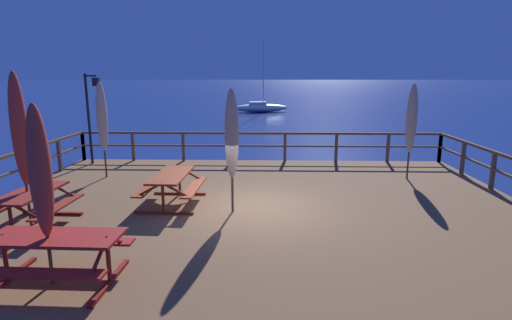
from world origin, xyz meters
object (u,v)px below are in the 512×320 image
Objects in this scene: picnic_table_back_left at (32,201)px; sailboat_distant at (260,107)px; picnic_table_front_left at (55,248)px; patio_umbrella_short_back at (232,135)px; picnic_table_mid_right at (172,182)px; patio_umbrella_short_mid at (40,173)px; patio_umbrella_tall_back_right at (102,117)px; patio_umbrella_short_front at (19,130)px; patio_umbrella_tall_mid_right at (412,119)px; lamp_post_hooked at (91,105)px.

sailboat_distant is (4.20, 36.06, -0.94)m from picnic_table_back_left.
patio_umbrella_short_back is (2.43, 3.33, 1.27)m from picnic_table_front_left.
picnic_table_front_left is at bearing -102.65° from picnic_table_mid_right.
patio_umbrella_short_mid is at bearing -126.29° from patio_umbrella_short_back.
patio_umbrella_tall_back_right is at bearing 136.32° from picnic_table_mid_right.
patio_umbrella_tall_back_right is (-1.76, 6.53, 0.11)m from patio_umbrella_short_mid.
patio_umbrella_tall_back_right is (-0.02, 4.14, -0.18)m from patio_umbrella_short_front.
patio_umbrella_short_mid is (-0.93, -3.96, 1.21)m from picnic_table_mid_right.
patio_umbrella_tall_mid_right reaches higher than patio_umbrella_short_mid.
picnic_table_front_left is 0.73× the size of patio_umbrella_short_mid.
lamp_post_hooked is (-1.11, 1.83, 0.23)m from patio_umbrella_tall_back_right.
patio_umbrella_short_mid is at bearing -139.23° from patio_umbrella_tall_mid_right.
patio_umbrella_short_mid is (-7.65, -6.59, -0.08)m from patio_umbrella_tall_mid_right.
patio_umbrella_tall_back_right is (-1.83, 6.47, 1.32)m from picnic_table_front_left.
lamp_post_hooked is at bearing 130.85° from picnic_table_mid_right.
picnic_table_back_left is at bearing -155.68° from patio_umbrella_tall_mid_right.
sailboat_distant reaches higher than patio_umbrella_tall_mid_right.
picnic_table_mid_right is 0.60× the size of patio_umbrella_short_front.
patio_umbrella_tall_back_right is at bearing -58.73° from lamp_post_hooked.
picnic_table_back_left is 4.47m from patio_umbrella_short_back.
patio_umbrella_short_front reaches higher than patio_umbrella_tall_back_right.
picnic_table_back_left is 0.62× the size of patio_umbrella_tall_mid_right.
patio_umbrella_short_back reaches higher than picnic_table_back_left.
patio_umbrella_tall_mid_right is (9.32, 4.21, 1.30)m from picnic_table_back_left.
patio_umbrella_tall_mid_right is 0.38× the size of sailboat_distant.
picnic_table_front_left is 0.70× the size of patio_umbrella_short_back.
patio_umbrella_short_front reaches higher than patio_umbrella_short_back.
picnic_table_back_left is 3.15m from patio_umbrella_short_mid.
patio_umbrella_tall_mid_right is at bearing 40.77° from patio_umbrella_short_mid.
patio_umbrella_tall_back_right is 32.27m from sailboat_distant.
lamp_post_hooked is (-1.21, 5.98, 1.56)m from picnic_table_back_left.
sailboat_distant reaches higher than picnic_table_front_left.
patio_umbrella_tall_mid_right is 32.33m from sailboat_distant.
sailboat_distant is (4.30, 31.91, -2.27)m from patio_umbrella_tall_back_right.
picnic_table_back_left is 0.65× the size of patio_umbrella_short_mid.
patio_umbrella_short_mid is 4.22m from patio_umbrella_short_back.
lamp_post_hooked is (-3.81, 4.41, 1.55)m from picnic_table_mid_right.
picnic_table_mid_right is 0.67× the size of patio_umbrella_short_back.
patio_umbrella_short_mid is at bearing -53.82° from patio_umbrella_short_front.
patio_umbrella_short_mid is at bearing -103.29° from picnic_table_mid_right.
sailboat_distant is at bearing 87.34° from picnic_table_mid_right.
picnic_table_front_left is 1.21m from patio_umbrella_short_mid.
patio_umbrella_short_front reaches higher than lamp_post_hooked.
picnic_table_front_left is at bearing 46.38° from patio_umbrella_short_mid.
picnic_table_mid_right is 0.96× the size of picnic_table_front_left.
picnic_table_mid_right is at bearing -43.68° from patio_umbrella_tall_back_right.
picnic_table_back_left is 0.56× the size of lamp_post_hooked.
patio_umbrella_tall_mid_right is at bearing 31.80° from patio_umbrella_short_back.
picnic_table_mid_right is 0.67× the size of patio_umbrella_tall_mid_right.
sailboat_distant is at bearing 83.22° from patio_umbrella_short_front.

